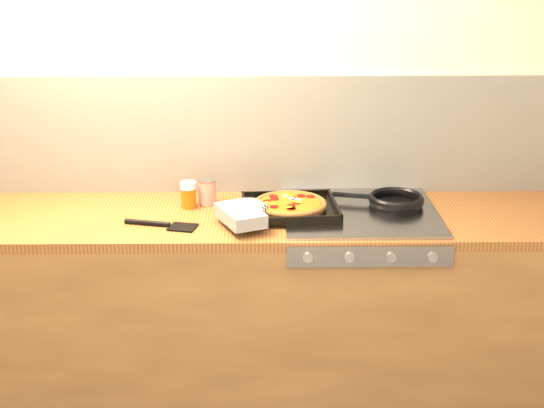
{
  "coord_description": "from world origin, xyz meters",
  "views": [
    {
      "loc": [
        0.07,
        -1.71,
        1.94
      ],
      "look_at": [
        0.1,
        1.08,
        0.95
      ],
      "focal_mm": 50.0,
      "sensor_mm": 36.0,
      "label": 1
    }
  ],
  "objects_px": {
    "pizza_on_tray": "(276,207)",
    "tomato_can": "(207,192)",
    "frying_pan": "(395,201)",
    "juice_glass": "(188,195)"
  },
  "relations": [
    {
      "from": "pizza_on_tray",
      "to": "tomato_can",
      "type": "distance_m",
      "value": 0.32
    },
    {
      "from": "pizza_on_tray",
      "to": "tomato_can",
      "type": "relative_size",
      "value": 4.64
    },
    {
      "from": "tomato_can",
      "to": "juice_glass",
      "type": "distance_m",
      "value": 0.08
    },
    {
      "from": "pizza_on_tray",
      "to": "tomato_can",
      "type": "xyz_separation_m",
      "value": [
        -0.28,
        0.16,
        0.01
      ]
    },
    {
      "from": "pizza_on_tray",
      "to": "juice_glass",
      "type": "bearing_deg",
      "value": 161.56
    },
    {
      "from": "pizza_on_tray",
      "to": "juice_glass",
      "type": "height_order",
      "value": "juice_glass"
    },
    {
      "from": "frying_pan",
      "to": "tomato_can",
      "type": "relative_size",
      "value": 3.65
    },
    {
      "from": "pizza_on_tray",
      "to": "frying_pan",
      "type": "bearing_deg",
      "value": 10.96
    },
    {
      "from": "frying_pan",
      "to": "juice_glass",
      "type": "distance_m",
      "value": 0.83
    },
    {
      "from": "pizza_on_tray",
      "to": "frying_pan",
      "type": "distance_m",
      "value": 0.49
    }
  ]
}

